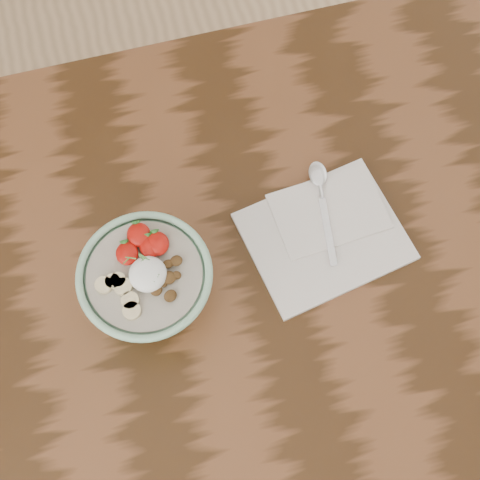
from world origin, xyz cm
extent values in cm
cube|color=#361F0D|center=(0.00, 0.00, 73.00)|extent=(160.00, 90.00, 4.00)
cylinder|color=#8DBE9C|center=(-17.81, -0.05, 75.59)|extent=(8.30, 8.30, 1.19)
torus|color=#8DBE9C|center=(-17.81, -0.05, 85.27)|extent=(18.86, 18.86, 1.09)
cylinder|color=#B2A793|center=(-17.81, -0.05, 84.68)|extent=(16.00, 16.00, 0.99)
ellipsoid|color=white|center=(-17.26, -0.43, 86.17)|extent=(5.20, 5.20, 2.86)
ellipsoid|color=#AC0E07|center=(-16.12, 3.46, 85.99)|extent=(2.99, 3.29, 1.64)
cone|color=#286623|center=(-16.12, 4.80, 86.29)|extent=(1.40, 1.03, 1.52)
ellipsoid|color=#AC0E07|center=(-15.07, 3.61, 86.07)|extent=(3.26, 3.59, 1.79)
cone|color=#286623|center=(-15.07, 5.08, 86.37)|extent=(1.40, 1.03, 1.52)
ellipsoid|color=#AC0E07|center=(-17.29, 5.53, 86.09)|extent=(3.34, 3.68, 1.84)
cone|color=#286623|center=(-17.29, 7.04, 86.39)|extent=(1.40, 1.03, 1.52)
ellipsoid|color=#AC0E07|center=(-19.42, 3.26, 86.03)|extent=(3.11, 3.42, 1.71)
cone|color=#286623|center=(-19.42, 4.65, 86.33)|extent=(1.40, 1.03, 1.52)
cylinder|color=beige|center=(-20.43, -4.71, 85.57)|extent=(2.50, 2.50, 0.70)
cylinder|color=beige|center=(-23.39, -0.21, 85.57)|extent=(2.43, 2.43, 0.70)
cylinder|color=beige|center=(-21.36, 0.01, 85.57)|extent=(2.15, 2.15, 0.70)
cylinder|color=beige|center=(-22.09, -0.01, 85.57)|extent=(2.13, 2.13, 0.70)
cylinder|color=beige|center=(-20.89, -1.09, 85.57)|extent=(2.50, 2.50, 0.70)
cylinder|color=beige|center=(-20.37, -3.24, 85.57)|extent=(2.43, 2.43, 0.70)
ellipsoid|color=#573A19|center=(-13.11, 0.60, 85.78)|extent=(1.81, 1.64, 1.03)
ellipsoid|color=#573A19|center=(-14.62, -1.51, 85.83)|extent=(2.06, 1.98, 1.03)
ellipsoid|color=#573A19|center=(-15.93, -1.21, 85.64)|extent=(1.75, 1.75, 0.93)
ellipsoid|color=#573A19|center=(-14.99, -4.07, 85.83)|extent=(2.48, 2.43, 0.94)
ellipsoid|color=#573A19|center=(-15.18, -1.56, 85.75)|extent=(2.02, 2.10, 1.17)
ellipsoid|color=#573A19|center=(-15.53, -1.88, 85.72)|extent=(1.43, 1.74, 0.99)
ellipsoid|color=#573A19|center=(-13.54, -1.38, 85.63)|extent=(1.62, 1.56, 1.02)
ellipsoid|color=#573A19|center=(-16.67, -2.77, 85.76)|extent=(2.02, 2.01, 0.94)
ellipsoid|color=#573A19|center=(-14.32, 0.47, 85.72)|extent=(1.60, 1.30, 0.97)
cylinder|color=#498036|center=(-17.19, 0.10, 87.17)|extent=(1.35, 1.37, 0.24)
cylinder|color=#498036|center=(-17.17, 1.61, 87.17)|extent=(1.44, 1.21, 0.24)
cylinder|color=#498036|center=(-18.95, 2.07, 87.17)|extent=(1.41, 0.78, 0.23)
cylinder|color=#498036|center=(-19.67, 1.79, 87.17)|extent=(0.99, 0.75, 0.22)
cylinder|color=#498036|center=(-16.20, -1.60, 87.17)|extent=(1.04, 1.03, 0.22)
cylinder|color=#498036|center=(-17.35, 1.95, 87.17)|extent=(1.05, 1.10, 0.23)
cylinder|color=#498036|center=(-16.05, -1.00, 87.17)|extent=(0.25, 1.14, 0.22)
cylinder|color=#498036|center=(-17.71, -1.25, 87.17)|extent=(1.54, 0.29, 0.23)
cylinder|color=#498036|center=(-18.00, 0.12, 87.17)|extent=(1.50, 0.49, 0.23)
cylinder|color=#498036|center=(-17.54, 1.69, 87.17)|extent=(0.60, 1.45, 0.23)
cylinder|color=#498036|center=(-17.53, 1.28, 87.17)|extent=(1.03, 0.75, 0.22)
cylinder|color=#498036|center=(-17.13, -0.48, 87.17)|extent=(1.36, 0.59, 0.23)
cube|color=silver|center=(9.97, 2.43, 75.45)|extent=(26.32, 22.70, 0.90)
cube|color=silver|center=(11.76, 6.02, 76.17)|extent=(17.88, 12.90, 0.54)
cube|color=silver|center=(10.47, 2.62, 76.61)|extent=(2.62, 11.28, 0.34)
cylinder|color=silver|center=(11.44, 9.63, 76.78)|extent=(1.08, 3.00, 0.68)
ellipsoid|color=silver|center=(11.83, 12.42, 76.90)|extent=(3.58, 4.85, 0.93)
camera|label=1|loc=(-12.38, -30.85, 172.08)|focal=50.00mm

